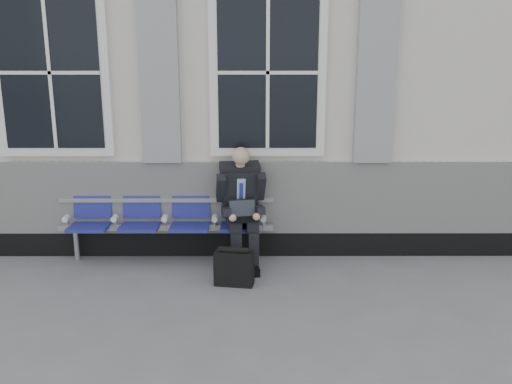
{
  "coord_description": "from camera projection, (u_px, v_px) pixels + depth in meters",
  "views": [
    {
      "loc": [
        0.2,
        -5.25,
        2.6
      ],
      "look_at": [
        0.21,
        0.9,
        0.97
      ],
      "focal_mm": 40.0,
      "sensor_mm": 36.0,
      "label": 1
    }
  ],
  "objects": [
    {
      "name": "ground",
      "position": [
        235.0,
        307.0,
        5.74
      ],
      "size": [
        70.0,
        70.0,
        0.0
      ],
      "primitive_type": "plane",
      "color": "slate",
      "rests_on": "ground"
    },
    {
      "name": "station_building",
      "position": [
        240.0,
        67.0,
        8.53
      ],
      "size": [
        14.4,
        4.4,
        4.49
      ],
      "color": "beige",
      "rests_on": "ground"
    },
    {
      "name": "bench",
      "position": [
        166.0,
        216.0,
        6.88
      ],
      "size": [
        2.6,
        0.47,
        0.91
      ],
      "color": "#9EA0A3",
      "rests_on": "ground"
    },
    {
      "name": "businessman",
      "position": [
        241.0,
        202.0,
        6.7
      ],
      "size": [
        0.6,
        0.81,
        1.42
      ],
      "color": "black",
      "rests_on": "ground"
    },
    {
      "name": "briefcase",
      "position": [
        234.0,
        267.0,
        6.24
      ],
      "size": [
        0.45,
        0.24,
        0.44
      ],
      "color": "black",
      "rests_on": "ground"
    }
  ]
}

